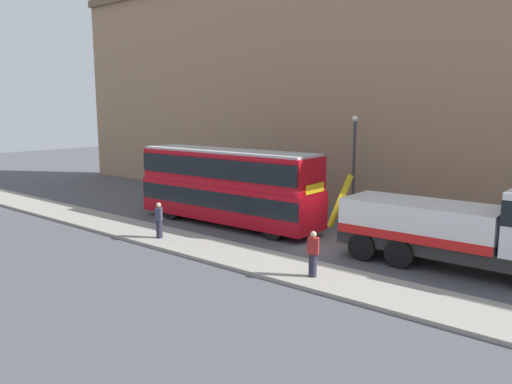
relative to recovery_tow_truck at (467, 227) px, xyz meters
name	(u,v)px	position (x,y,z in m)	size (l,w,h in m)	color
ground_plane	(330,245)	(-5.97, -0.04, -1.76)	(120.00, 120.00, 0.00)	#4C4C51
near_kerb	(275,265)	(-5.97, -4.24, -1.68)	(60.00, 2.80, 0.15)	gray
building_facade	(410,75)	(-5.97, 8.06, 6.31)	(60.00, 1.50, 16.00)	#9E7A5B
recovery_tow_truck	(467,227)	(0.00, 0.00, 0.00)	(10.16, 2.80, 3.67)	#2D2D2D
double_decker_bus	(227,184)	(-12.46, -0.01, 0.47)	(11.08, 2.75, 4.06)	#B70C19
pedestrian_onlooker	(159,221)	(-12.63, -4.59, -0.77)	(0.44, 0.48, 1.71)	#232333
pedestrian_bystander	(313,254)	(-3.98, -4.57, -0.77)	(0.47, 0.40, 1.71)	#232333
street_lamp	(354,157)	(-8.10, 5.87, 1.71)	(0.36, 0.36, 5.83)	#38383D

